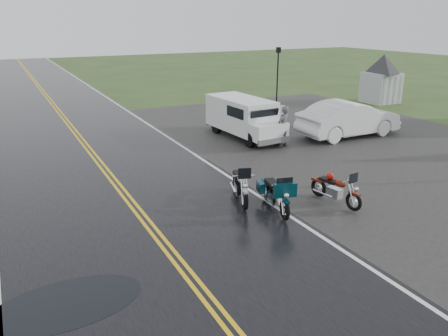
% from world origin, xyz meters
% --- Properties ---
extents(ground, '(120.00, 120.00, 0.00)m').
position_xyz_m(ground, '(0.00, 0.00, 0.00)').
color(ground, '#2D471E').
rests_on(ground, ground).
extents(road, '(8.00, 100.00, 0.04)m').
position_xyz_m(road, '(0.00, 10.00, 0.02)').
color(road, black).
rests_on(road, ground).
extents(parking_pad, '(14.00, 24.00, 0.03)m').
position_xyz_m(parking_pad, '(11.00, 5.00, 0.01)').
color(parking_pad, black).
rests_on(parking_pad, ground).
extents(visitor_center, '(16.00, 10.00, 4.80)m').
position_xyz_m(visitor_center, '(20.00, 12.00, 2.40)').
color(visitor_center, '#A8AAAD').
rests_on(visitor_center, ground).
extents(motorcycle_red, '(0.94, 2.00, 1.14)m').
position_xyz_m(motorcycle_red, '(5.66, -0.79, 0.57)').
color(motorcycle_red, '#5B160A').
rests_on(motorcycle_red, ground).
extents(motorcycle_teal, '(1.25, 2.22, 1.24)m').
position_xyz_m(motorcycle_teal, '(3.50, -0.36, 0.62)').
color(motorcycle_teal, '#042D35').
rests_on(motorcycle_teal, ground).
extents(motorcycle_silver, '(1.44, 2.27, 1.26)m').
position_xyz_m(motorcycle_silver, '(2.85, 0.75, 0.63)').
color(motorcycle_silver, '#9DA1A4').
rests_on(motorcycle_silver, ground).
extents(van_white, '(2.12, 4.97, 1.91)m').
position_xyz_m(van_white, '(6.44, 6.51, 0.96)').
color(van_white, white).
rests_on(van_white, ground).
extents(person_at_van, '(0.77, 0.63, 1.81)m').
position_xyz_m(person_at_van, '(7.83, 5.99, 0.91)').
color(person_at_van, '#4B4A4F').
rests_on(person_at_van, ground).
extents(sedan_white, '(5.20, 1.83, 1.71)m').
position_xyz_m(sedan_white, '(11.67, 6.02, 0.86)').
color(sedan_white, white).
rests_on(sedan_white, ground).
extents(lamp_post_far_right, '(0.32, 0.32, 3.75)m').
position_xyz_m(lamp_post_far_right, '(13.35, 14.67, 1.87)').
color(lamp_post_far_right, black).
rests_on(lamp_post_far_right, ground).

